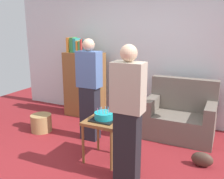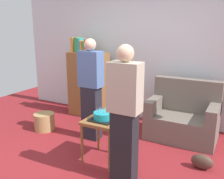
{
  "view_description": "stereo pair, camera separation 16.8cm",
  "coord_description": "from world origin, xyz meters",
  "px_view_note": "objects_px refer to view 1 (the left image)",
  "views": [
    {
      "loc": [
        1.4,
        -2.58,
        1.82
      ],
      "look_at": [
        -0.06,
        0.49,
        0.95
      ],
      "focal_mm": 40.25,
      "sensor_mm": 36.0,
      "label": 1
    },
    {
      "loc": [
        1.55,
        -2.5,
        1.82
      ],
      "look_at": [
        -0.06,
        0.49,
        0.95
      ],
      "focal_mm": 40.25,
      "sensor_mm": 36.0,
      "label": 2
    }
  ],
  "objects_px": {
    "couch": "(180,117)",
    "wicker_basket": "(41,123)",
    "handbag": "(202,159)",
    "bookshelf": "(84,83)",
    "person_blowing_candles": "(90,90)",
    "birthday_cake": "(104,116)",
    "side_table": "(104,126)",
    "person_holding_cake": "(128,115)"
  },
  "relations": [
    {
      "from": "bookshelf",
      "to": "birthday_cake",
      "type": "height_order",
      "value": "bookshelf"
    },
    {
      "from": "handbag",
      "to": "person_holding_cake",
      "type": "bearing_deg",
      "value": -137.34
    },
    {
      "from": "birthday_cake",
      "to": "person_blowing_candles",
      "type": "bearing_deg",
      "value": 135.84
    },
    {
      "from": "handbag",
      "to": "side_table",
      "type": "bearing_deg",
      "value": -162.58
    },
    {
      "from": "side_table",
      "to": "birthday_cake",
      "type": "height_order",
      "value": "birthday_cake"
    },
    {
      "from": "birthday_cake",
      "to": "handbag",
      "type": "bearing_deg",
      "value": 17.42
    },
    {
      "from": "birthday_cake",
      "to": "handbag",
      "type": "relative_size",
      "value": 1.14
    },
    {
      "from": "person_blowing_candles",
      "to": "handbag",
      "type": "relative_size",
      "value": 5.82
    },
    {
      "from": "person_blowing_candles",
      "to": "wicker_basket",
      "type": "height_order",
      "value": "person_blowing_candles"
    },
    {
      "from": "bookshelf",
      "to": "couch",
      "type": "bearing_deg",
      "value": -5.2
    },
    {
      "from": "bookshelf",
      "to": "wicker_basket",
      "type": "relative_size",
      "value": 4.42
    },
    {
      "from": "couch",
      "to": "person_blowing_candles",
      "type": "bearing_deg",
      "value": -150.73
    },
    {
      "from": "bookshelf",
      "to": "birthday_cake",
      "type": "bearing_deg",
      "value": -50.17
    },
    {
      "from": "bookshelf",
      "to": "side_table",
      "type": "height_order",
      "value": "bookshelf"
    },
    {
      "from": "person_holding_cake",
      "to": "handbag",
      "type": "xyz_separation_m",
      "value": [
        0.78,
        0.72,
        -0.73
      ]
    },
    {
      "from": "couch",
      "to": "person_holding_cake",
      "type": "height_order",
      "value": "person_holding_cake"
    },
    {
      "from": "couch",
      "to": "bookshelf",
      "type": "bearing_deg",
      "value": 174.8
    },
    {
      "from": "couch",
      "to": "bookshelf",
      "type": "distance_m",
      "value": 2.01
    },
    {
      "from": "birthday_cake",
      "to": "person_holding_cake",
      "type": "xyz_separation_m",
      "value": [
        0.47,
        -0.33,
        0.2
      ]
    },
    {
      "from": "bookshelf",
      "to": "handbag",
      "type": "distance_m",
      "value": 2.7
    },
    {
      "from": "side_table",
      "to": "bookshelf",
      "type": "bearing_deg",
      "value": 129.83
    },
    {
      "from": "person_holding_cake",
      "to": "wicker_basket",
      "type": "bearing_deg",
      "value": -0.32
    },
    {
      "from": "person_holding_cake",
      "to": "birthday_cake",
      "type": "bearing_deg",
      "value": -14.72
    },
    {
      "from": "wicker_basket",
      "to": "handbag",
      "type": "xyz_separation_m",
      "value": [
        2.7,
        0.01,
        -0.05
      ]
    },
    {
      "from": "couch",
      "to": "person_holding_cake",
      "type": "xyz_separation_m",
      "value": [
        -0.32,
        -1.56,
        0.49
      ]
    },
    {
      "from": "bookshelf",
      "to": "person_blowing_candles",
      "type": "relative_size",
      "value": 0.98
    },
    {
      "from": "couch",
      "to": "birthday_cake",
      "type": "height_order",
      "value": "couch"
    },
    {
      "from": "side_table",
      "to": "person_holding_cake",
      "type": "height_order",
      "value": "person_holding_cake"
    },
    {
      "from": "couch",
      "to": "person_holding_cake",
      "type": "distance_m",
      "value": 1.67
    },
    {
      "from": "couch",
      "to": "wicker_basket",
      "type": "xyz_separation_m",
      "value": [
        -2.24,
        -0.85,
        -0.19
      ]
    },
    {
      "from": "side_table",
      "to": "person_holding_cake",
      "type": "distance_m",
      "value": 0.67
    },
    {
      "from": "person_blowing_candles",
      "to": "handbag",
      "type": "bearing_deg",
      "value": 8.36
    },
    {
      "from": "handbag",
      "to": "wicker_basket",
      "type": "bearing_deg",
      "value": -179.82
    },
    {
      "from": "wicker_basket",
      "to": "side_table",
      "type": "bearing_deg",
      "value": -14.9
    },
    {
      "from": "bookshelf",
      "to": "handbag",
      "type": "bearing_deg",
      "value": -22.69
    },
    {
      "from": "bookshelf",
      "to": "birthday_cake",
      "type": "relative_size",
      "value": 4.97
    },
    {
      "from": "bookshelf",
      "to": "wicker_basket",
      "type": "xyz_separation_m",
      "value": [
        -0.27,
        -1.03,
        -0.54
      ]
    },
    {
      "from": "person_blowing_candles",
      "to": "wicker_basket",
      "type": "distance_m",
      "value": 1.16
    },
    {
      "from": "couch",
      "to": "birthday_cake",
      "type": "distance_m",
      "value": 1.49
    },
    {
      "from": "handbag",
      "to": "bookshelf",
      "type": "bearing_deg",
      "value": 157.31
    },
    {
      "from": "birthday_cake",
      "to": "handbag",
      "type": "xyz_separation_m",
      "value": [
        1.25,
        0.39,
        -0.54
      ]
    },
    {
      "from": "couch",
      "to": "side_table",
      "type": "bearing_deg",
      "value": -122.86
    }
  ]
}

